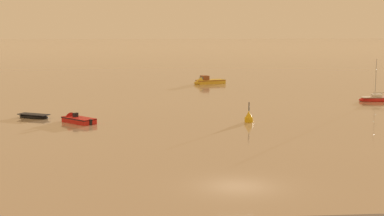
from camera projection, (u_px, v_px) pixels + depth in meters
ground_plane at (238, 186)px, 38.08m from camera, size 800.00×800.00×0.00m
rowboat_moored_3 at (34, 116)px, 66.03m from camera, size 4.02×3.06×0.61m
sailboat_moored_1 at (378, 99)px, 80.44m from camera, size 5.42×2.00×5.96m
motorboat_moored_2 at (206, 82)px, 103.99m from camera, size 6.04×3.64×2.17m
motorboat_moored_3 at (75, 120)px, 63.11m from camera, size 4.30×4.52×1.59m
channel_buoy at (249, 118)px, 63.14m from camera, size 0.90×0.90×2.30m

